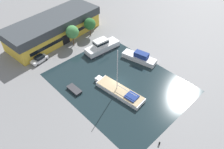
{
  "coord_description": "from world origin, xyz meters",
  "views": [
    {
      "loc": [
        -25.91,
        -24.85,
        34.7
      ],
      "look_at": [
        0.0,
        2.25,
        1.0
      ],
      "focal_mm": 35.0,
      "sensor_mm": 36.0,
      "label": 1
    }
  ],
  "objects_px": {
    "motor_cruiser": "(102,46)",
    "sailboat_moored": "(120,91)",
    "warehouse_building": "(54,28)",
    "cabin_boat": "(140,57)",
    "small_dinghy": "(74,90)",
    "quay_tree_near_building": "(72,32)",
    "quay_tree_by_water": "(90,24)",
    "parked_car": "(39,59)"
  },
  "relations": [
    {
      "from": "motor_cruiser",
      "to": "sailboat_moored",
      "type": "bearing_deg",
      "value": 155.84
    },
    {
      "from": "warehouse_building",
      "to": "cabin_boat",
      "type": "relative_size",
      "value": 3.08
    },
    {
      "from": "motor_cruiser",
      "to": "small_dinghy",
      "type": "relative_size",
      "value": 2.68
    },
    {
      "from": "quay_tree_near_building",
      "to": "small_dinghy",
      "type": "xyz_separation_m",
      "value": [
        -10.52,
        -14.47,
        -3.83
      ]
    },
    {
      "from": "quay_tree_by_water",
      "to": "sailboat_moored",
      "type": "distance_m",
      "value": 24.92
    },
    {
      "from": "cabin_boat",
      "to": "small_dinghy",
      "type": "bearing_deg",
      "value": 158.73
    },
    {
      "from": "parked_car",
      "to": "small_dinghy",
      "type": "relative_size",
      "value": 1.24
    },
    {
      "from": "motor_cruiser",
      "to": "quay_tree_near_building",
      "type": "bearing_deg",
      "value": 32.95
    },
    {
      "from": "parked_car",
      "to": "motor_cruiser",
      "type": "bearing_deg",
      "value": -125.77
    },
    {
      "from": "motor_cruiser",
      "to": "small_dinghy",
      "type": "xyz_separation_m",
      "value": [
        -14.52,
        -7.12,
        -0.94
      ]
    },
    {
      "from": "sailboat_moored",
      "to": "cabin_boat",
      "type": "bearing_deg",
      "value": 15.12
    },
    {
      "from": "quay_tree_by_water",
      "to": "cabin_boat",
      "type": "distance_m",
      "value": 18.15
    },
    {
      "from": "motor_cruiser",
      "to": "cabin_boat",
      "type": "xyz_separation_m",
      "value": [
        3.94,
        -9.9,
        -0.33
      ]
    },
    {
      "from": "quay_tree_by_water",
      "to": "motor_cruiser",
      "type": "xyz_separation_m",
      "value": [
        -2.51,
        -7.96,
        -2.56
      ]
    },
    {
      "from": "quay_tree_near_building",
      "to": "quay_tree_by_water",
      "type": "height_order",
      "value": "quay_tree_near_building"
    },
    {
      "from": "quay_tree_near_building",
      "to": "quay_tree_by_water",
      "type": "bearing_deg",
      "value": 5.31
    },
    {
      "from": "warehouse_building",
      "to": "cabin_boat",
      "type": "xyz_separation_m",
      "value": [
        9.49,
        -24.16,
        -2.23
      ]
    },
    {
      "from": "quay_tree_by_water",
      "to": "sailboat_moored",
      "type": "height_order",
      "value": "sailboat_moored"
    },
    {
      "from": "motor_cruiser",
      "to": "small_dinghy",
      "type": "distance_m",
      "value": 16.2
    },
    {
      "from": "warehouse_building",
      "to": "quay_tree_near_building",
      "type": "height_order",
      "value": "warehouse_building"
    },
    {
      "from": "warehouse_building",
      "to": "quay_tree_by_water",
      "type": "relative_size",
      "value": 5.16
    },
    {
      "from": "warehouse_building",
      "to": "parked_car",
      "type": "height_order",
      "value": "warehouse_building"
    },
    {
      "from": "motor_cruiser",
      "to": "parked_car",
      "type": "bearing_deg",
      "value": 68.27
    },
    {
      "from": "small_dinghy",
      "to": "cabin_boat",
      "type": "distance_m",
      "value": 18.68
    },
    {
      "from": "quay_tree_by_water",
      "to": "sailboat_moored",
      "type": "xyz_separation_m",
      "value": [
        -10.39,
        -22.42,
        -3.25
      ]
    },
    {
      "from": "quay_tree_by_water",
      "to": "small_dinghy",
      "type": "relative_size",
      "value": 1.48
    },
    {
      "from": "sailboat_moored",
      "to": "small_dinghy",
      "type": "height_order",
      "value": "sailboat_moored"
    },
    {
      "from": "small_dinghy",
      "to": "quay_tree_by_water",
      "type": "bearing_deg",
      "value": 40.06
    },
    {
      "from": "parked_car",
      "to": "cabin_boat",
      "type": "relative_size",
      "value": 0.5
    },
    {
      "from": "quay_tree_near_building",
      "to": "cabin_boat",
      "type": "height_order",
      "value": "quay_tree_near_building"
    },
    {
      "from": "quay_tree_by_water",
      "to": "small_dinghy",
      "type": "xyz_separation_m",
      "value": [
        -17.03,
        -15.08,
        -3.51
      ]
    },
    {
      "from": "motor_cruiser",
      "to": "cabin_boat",
      "type": "bearing_deg",
      "value": -153.89
    },
    {
      "from": "quay_tree_near_building",
      "to": "sailboat_moored",
      "type": "xyz_separation_m",
      "value": [
        -3.88,
        -21.82,
        -3.57
      ]
    },
    {
      "from": "quay_tree_near_building",
      "to": "parked_car",
      "type": "height_order",
      "value": "quay_tree_near_building"
    },
    {
      "from": "quay_tree_near_building",
      "to": "cabin_boat",
      "type": "relative_size",
      "value": 0.64
    },
    {
      "from": "warehouse_building",
      "to": "sailboat_moored",
      "type": "bearing_deg",
      "value": -100.14
    },
    {
      "from": "parked_car",
      "to": "motor_cruiser",
      "type": "xyz_separation_m",
      "value": [
        14.74,
        -7.24,
        0.43
      ]
    },
    {
      "from": "quay_tree_near_building",
      "to": "small_dinghy",
      "type": "distance_m",
      "value": 18.3
    },
    {
      "from": "small_dinghy",
      "to": "warehouse_building",
      "type": "bearing_deg",
      "value": 65.8
    },
    {
      "from": "parked_car",
      "to": "cabin_boat",
      "type": "bearing_deg",
      "value": -142.15
    },
    {
      "from": "quay_tree_by_water",
      "to": "cabin_boat",
      "type": "height_order",
      "value": "quay_tree_by_water"
    },
    {
      "from": "cabin_boat",
      "to": "quay_tree_by_water",
      "type": "bearing_deg",
      "value": 81.87
    }
  ]
}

